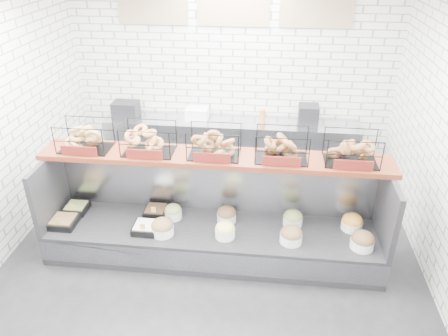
# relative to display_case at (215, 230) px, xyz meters

# --- Properties ---
(ground) EXTENTS (5.50, 5.50, 0.00)m
(ground) POSITION_rel_display_case_xyz_m (-0.02, -0.34, -0.33)
(ground) COLOR black
(ground) RESTS_ON ground
(room_shell) EXTENTS (5.02, 5.51, 3.01)m
(room_shell) POSITION_rel_display_case_xyz_m (-0.02, 0.26, 1.73)
(room_shell) COLOR white
(room_shell) RESTS_ON ground
(display_case) EXTENTS (4.00, 0.90, 1.20)m
(display_case) POSITION_rel_display_case_xyz_m (0.00, 0.00, 0.00)
(display_case) COLOR black
(display_case) RESTS_ON ground
(bagel_shelf) EXTENTS (4.10, 0.50, 0.40)m
(bagel_shelf) POSITION_rel_display_case_xyz_m (-0.02, 0.18, 1.06)
(bagel_shelf) COLOR #521F11
(bagel_shelf) RESTS_ON display_case
(prep_counter) EXTENTS (4.00, 0.60, 1.20)m
(prep_counter) POSITION_rel_display_case_xyz_m (-0.03, 2.09, 0.14)
(prep_counter) COLOR #93969B
(prep_counter) RESTS_ON ground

